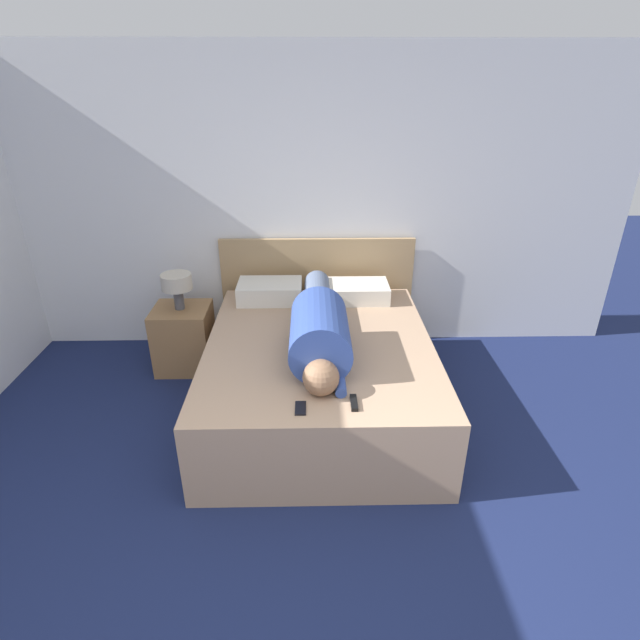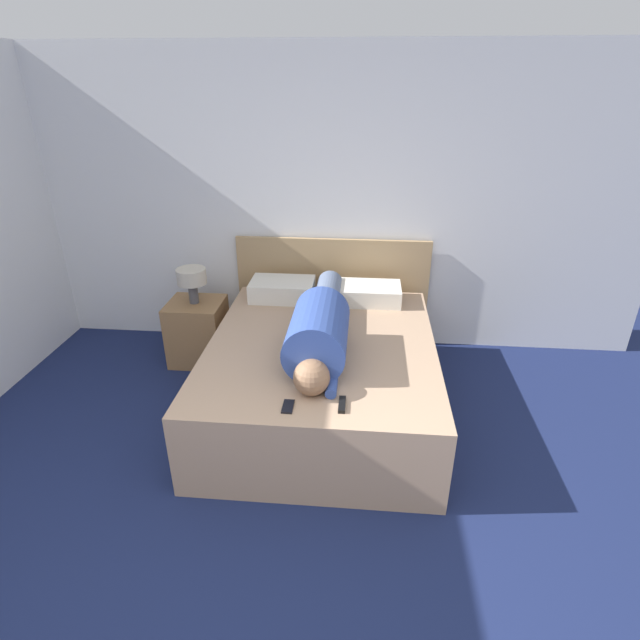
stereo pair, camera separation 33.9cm
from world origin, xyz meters
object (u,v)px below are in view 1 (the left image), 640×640
at_px(table_lamp, 177,284).
at_px(tv_remote, 354,403).
at_px(pillow_near_headboard, 270,291).
at_px(bed, 320,376).
at_px(cell_phone, 301,408).
at_px(nightstand, 184,338).
at_px(pillow_second, 358,291).
at_px(person_lying, 319,327).

height_order(table_lamp, tv_remote, table_lamp).
bearing_deg(pillow_near_headboard, table_lamp, -170.77).
xyz_separation_m(bed, tv_remote, (0.19, -0.78, 0.30)).
distance_m(bed, pillow_near_headboard, 0.95).
bearing_deg(bed, cell_phone, -98.80).
xyz_separation_m(tv_remote, cell_phone, (-0.31, -0.04, -0.01)).
relative_size(table_lamp, tv_remote, 2.06).
distance_m(nightstand, pillow_second, 1.57).
height_order(table_lamp, pillow_second, table_lamp).
height_order(nightstand, table_lamp, table_lamp).
bearing_deg(tv_remote, table_lamp, 133.41).
xyz_separation_m(table_lamp, person_lying, (1.16, -0.75, -0.03)).
bearing_deg(cell_phone, person_lying, 80.32).
bearing_deg(cell_phone, tv_remote, 7.21).
bearing_deg(person_lying, tv_remote, -74.36).
distance_m(table_lamp, pillow_near_headboard, 0.77).
bearing_deg(table_lamp, nightstand, 0.00).
xyz_separation_m(pillow_near_headboard, tv_remote, (0.60, -1.55, -0.07)).
xyz_separation_m(pillow_near_headboard, cell_phone, (0.29, -1.59, -0.07)).
height_order(tv_remote, cell_phone, tv_remote).
xyz_separation_m(nightstand, pillow_second, (1.52, 0.12, 0.37)).
xyz_separation_m(pillow_second, tv_remote, (-0.16, -1.55, -0.06)).
xyz_separation_m(person_lying, pillow_second, (0.35, 0.87, -0.10)).
xyz_separation_m(bed, table_lamp, (-1.17, 0.65, 0.50)).
distance_m(nightstand, tv_remote, 2.00).
height_order(pillow_near_headboard, tv_remote, pillow_near_headboard).
distance_m(pillow_second, tv_remote, 1.56).
bearing_deg(tv_remote, pillow_second, 84.09).
bearing_deg(pillow_near_headboard, person_lying, -64.91).
bearing_deg(cell_phone, bed, 81.20).
bearing_deg(person_lying, table_lamp, 147.20).
height_order(bed, pillow_near_headboard, pillow_near_headboard).
bearing_deg(person_lying, nightstand, 147.20).
distance_m(pillow_second, cell_phone, 1.66).
xyz_separation_m(pillow_second, cell_phone, (-0.47, -1.59, -0.07)).
height_order(pillow_near_headboard, pillow_second, pillow_near_headboard).
distance_m(bed, nightstand, 1.34).
bearing_deg(bed, nightstand, 150.83).
xyz_separation_m(nightstand, pillow_near_headboard, (0.75, 0.12, 0.38)).
bearing_deg(nightstand, pillow_second, 4.63).
relative_size(bed, table_lamp, 6.46).
xyz_separation_m(table_lamp, pillow_near_headboard, (0.75, 0.12, -0.12)).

